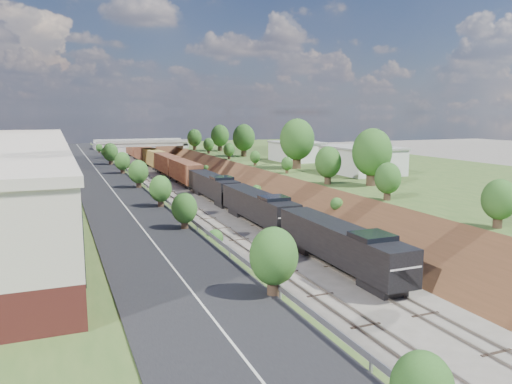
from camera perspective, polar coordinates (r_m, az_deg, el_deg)
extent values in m
cube|color=#395724|center=(93.94, 13.96, 1.39)|extent=(44.00, 180.00, 5.00)
cube|color=brown|center=(77.41, -13.55, -2.07)|extent=(10.00, 180.00, 10.00)
cube|color=brown|center=(83.41, 1.55, -1.03)|extent=(10.00, 180.00, 10.00)
cube|color=gray|center=(79.02, -7.52, -1.60)|extent=(1.58, 180.00, 0.18)
cube|color=gray|center=(80.45, -3.94, -1.36)|extent=(1.58, 180.00, 0.18)
cube|color=black|center=(76.10, -17.04, 1.44)|extent=(8.00, 180.00, 0.10)
cube|color=#99999E|center=(76.50, -14.00, 1.99)|extent=(0.06, 171.00, 0.30)
cube|color=gray|center=(138.10, -17.70, 3.87)|extent=(1.50, 8.00, 6.20)
cube|color=gray|center=(141.71, -8.37, 4.32)|extent=(1.50, 8.00, 6.20)
cube|color=gray|center=(139.22, -13.02, 5.38)|extent=(24.00, 8.00, 1.00)
cube|color=gray|center=(135.23, -12.76, 5.63)|extent=(24.00, 0.30, 0.80)
cube|color=gray|center=(143.12, -13.29, 5.79)|extent=(24.00, 0.30, 0.80)
cube|color=silver|center=(81.50, 11.96, 3.51)|extent=(9.00, 12.00, 4.00)
cube|color=silver|center=(100.21, 4.66, 4.57)|extent=(8.00, 10.00, 3.60)
cylinder|color=#473323|center=(68.08, 13.03, 1.82)|extent=(1.30, 1.30, 2.62)
ellipsoid|color=#315C20|center=(67.77, 13.12, 4.47)|extent=(5.25, 5.25, 6.30)
cylinder|color=#473323|center=(37.75, -5.85, -4.81)|extent=(0.66, 0.66, 1.22)
ellipsoid|color=#315C20|center=(37.42, -5.89, -2.63)|extent=(2.45, 2.45, 2.94)
cube|color=black|center=(43.34, 14.15, -10.32)|extent=(2.40, 4.00, 0.90)
cube|color=black|center=(48.04, 9.52, -5.68)|extent=(3.23, 19.38, 3.22)
cube|color=black|center=(41.79, 15.45, -9.16)|extent=(2.97, 3.00, 1.80)
cube|color=silver|center=(41.49, 15.50, -7.85)|extent=(2.97, 3.00, 0.15)
cube|color=black|center=(43.46, 13.17, -5.20)|extent=(3.17, 3.10, 0.90)
cube|color=black|center=(65.81, 0.22, -1.54)|extent=(3.23, 19.38, 3.22)
cube|color=black|center=(84.77, -5.01, 0.82)|extent=(3.23, 19.38, 3.22)
cube|color=brown|center=(136.53, -11.66, 3.94)|extent=(3.23, 85.74, 3.88)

